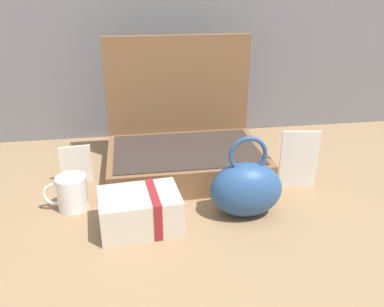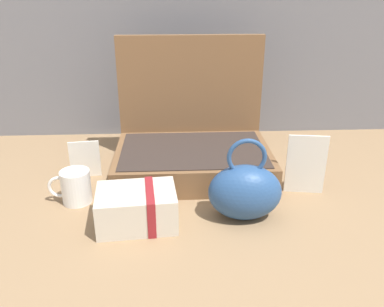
{
  "view_description": "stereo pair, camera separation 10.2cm",
  "coord_description": "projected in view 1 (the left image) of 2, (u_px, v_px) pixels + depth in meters",
  "views": [
    {
      "loc": [
        -0.14,
        -0.95,
        0.57
      ],
      "look_at": [
        0.01,
        -0.02,
        0.16
      ],
      "focal_mm": 37.48,
      "sensor_mm": 36.0,
      "label": 1
    },
    {
      "loc": [
        -0.03,
        -0.96,
        0.57
      ],
      "look_at": [
        0.01,
        -0.02,
        0.16
      ],
      "focal_mm": 37.48,
      "sensor_mm": 36.0,
      "label": 2
    }
  ],
  "objects": [
    {
      "name": "teal_pouch_handbag",
      "position": [
        246.0,
        188.0,
        1.02
      ],
      "size": [
        0.19,
        0.13,
        0.22
      ],
      "color": "#284C7F",
      "rests_on": "ground_plane"
    },
    {
      "name": "info_card_left",
      "position": [
        299.0,
        159.0,
        1.16
      ],
      "size": [
        0.11,
        0.02,
        0.17
      ],
      "primitive_type": "cube",
      "rotation": [
        0.0,
        0.0,
        -0.15
      ],
      "color": "silver",
      "rests_on": "ground_plane"
    },
    {
      "name": "coffee_mug",
      "position": [
        71.0,
        193.0,
        1.06
      ],
      "size": [
        0.12,
        0.08,
        0.09
      ],
      "color": "white",
      "rests_on": "ground_plane"
    },
    {
      "name": "cream_toiletry_bag",
      "position": [
        141.0,
        210.0,
        0.98
      ],
      "size": [
        0.21,
        0.16,
        0.1
      ],
      "color": "beige",
      "rests_on": "ground_plane"
    },
    {
      "name": "ground_plane",
      "position": [
        186.0,
        203.0,
        1.11
      ],
      "size": [
        6.0,
        6.0,
        0.0
      ],
      "primitive_type": "plane",
      "color": "#8C6D4C"
    },
    {
      "name": "open_suitcase",
      "position": [
        184.0,
        144.0,
        1.28
      ],
      "size": [
        0.48,
        0.35,
        0.41
      ],
      "color": "brown",
      "rests_on": "ground_plane"
    },
    {
      "name": "poster_card_right",
      "position": [
        76.0,
        164.0,
        1.2
      ],
      "size": [
        0.09,
        0.02,
        0.12
      ],
      "primitive_type": "cube",
      "rotation": [
        0.0,
        0.0,
        0.13
      ],
      "color": "silver",
      "rests_on": "ground_plane"
    }
  ]
}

